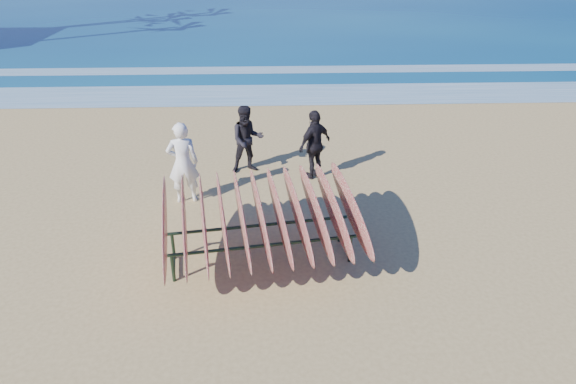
% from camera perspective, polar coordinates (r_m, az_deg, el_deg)
% --- Properties ---
extents(ground, '(120.00, 120.00, 0.00)m').
position_cam_1_polar(ground, '(8.88, 0.20, -7.83)').
color(ground, tan).
rests_on(ground, ground).
extents(foam_near, '(160.00, 160.00, 0.00)m').
position_cam_1_polar(foam_near, '(18.00, -1.12, 10.78)').
color(foam_near, white).
rests_on(foam_near, ground).
extents(foam_far, '(160.00, 160.00, 0.00)m').
position_cam_1_polar(foam_far, '(21.38, -1.31, 13.42)').
color(foam_far, white).
rests_on(foam_far, ground).
extents(surfboard_rack, '(3.54, 3.13, 1.39)m').
position_cam_1_polar(surfboard_rack, '(8.49, -3.09, -2.69)').
color(surfboard_rack, '#1D2E20').
rests_on(surfboard_rack, ground).
extents(person_white, '(0.68, 0.50, 1.73)m').
position_cam_1_polar(person_white, '(10.65, -11.60, 3.19)').
color(person_white, white).
rests_on(person_white, ground).
extents(person_dark_a, '(0.88, 0.75, 1.58)m').
position_cam_1_polar(person_dark_a, '(11.87, -4.55, 5.84)').
color(person_dark_a, black).
rests_on(person_dark_a, ground).
extents(person_dark_b, '(0.95, 0.91, 1.59)m').
position_cam_1_polar(person_dark_b, '(11.56, 2.99, 5.30)').
color(person_dark_b, black).
rests_on(person_dark_b, ground).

